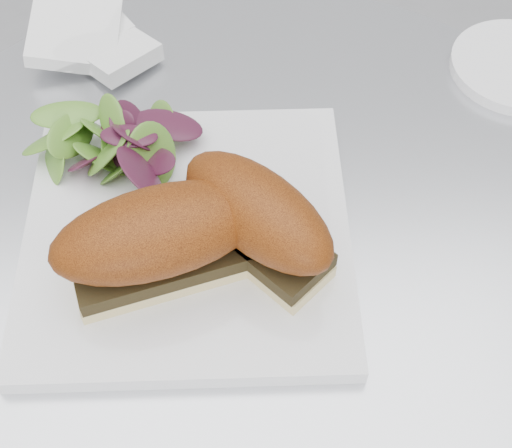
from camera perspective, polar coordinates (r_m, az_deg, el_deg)
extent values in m
cylinder|color=silver|center=(0.60, -0.53, -2.23)|extent=(0.70, 0.70, 0.02)
cylinder|color=silver|center=(0.92, -0.35, -14.90)|extent=(0.07, 0.07, 0.71)
cube|color=white|center=(0.59, -5.49, -0.76)|extent=(0.27, 0.27, 0.02)
cube|color=beige|center=(0.55, -7.32, -3.30)|extent=(0.15, 0.09, 0.01)
cube|color=black|center=(0.54, -7.47, -2.53)|extent=(0.15, 0.09, 0.01)
ellipsoid|color=#73320B|center=(0.52, -7.83, -0.64)|extent=(0.17, 0.11, 0.06)
cube|color=beige|center=(0.56, 0.10, -1.71)|extent=(0.12, 0.12, 0.01)
cube|color=black|center=(0.55, 0.11, -0.92)|extent=(0.12, 0.12, 0.01)
ellipsoid|color=#73320B|center=(0.52, 0.11, 1.02)|extent=(0.14, 0.15, 0.06)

